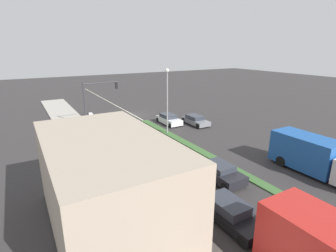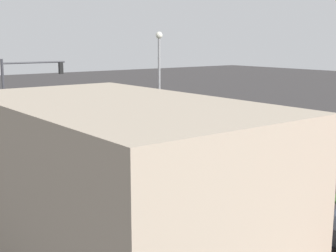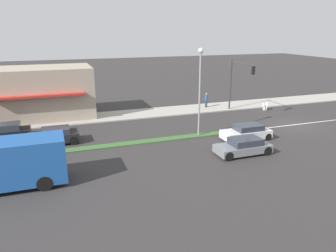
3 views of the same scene
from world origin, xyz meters
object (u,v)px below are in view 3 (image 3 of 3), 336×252
Objects in this scene: warning_aframe_sign at (265,106)px; suv_black at (3,132)px; traffic_signal_main at (238,77)px; street_lamp at (200,81)px; van_white at (246,132)px; sedan_dark at (54,136)px; suv_grey at (243,146)px; delivery_truck at (3,165)px; pedestrian at (206,100)px.

suv_black is at bearing 92.16° from warning_aframe_sign.
traffic_signal_main is 9.62m from street_lamp.
traffic_signal_main is 1.37× the size of van_white.
sedan_dark reaches higher than suv_black.
traffic_signal_main reaches higher than suv_grey.
suv_black is 4.93m from sedan_dark.
suv_grey is at bearing -90.00° from delivery_truck.
warning_aframe_sign is at bearing -61.56° from street_lamp.
sedan_dark is at bearing 112.19° from pedestrian.
warning_aframe_sign is at bearing -41.64° from suv_grey.
suv_grey is (-11.02, 9.79, 0.17)m from warning_aframe_sign.
traffic_signal_main is 1.44× the size of sedan_dark.
street_lamp is 1.80× the size of suv_grey.
traffic_signal_main is 5.11m from warning_aframe_sign.
street_lamp is at bearing 150.35° from pedestrian.
delivery_truck is 18.27m from van_white.
traffic_signal_main is 6.69× the size of warning_aframe_sign.
traffic_signal_main reaches higher than warning_aframe_sign.
street_lamp reaches higher than delivery_truck.
suv_grey is at bearing 143.70° from van_white.
traffic_signal_main reaches higher than sedan_dark.
pedestrian is at bearing -67.81° from sedan_dark.
street_lamp is at bearing -107.51° from suv_black.
delivery_truck is 1.83× the size of van_white.
suv_black reaches higher than suv_grey.
suv_grey is at bearing -165.29° from street_lamp.
suv_black is (5.00, 15.85, -4.17)m from street_lamp.
suv_black is (-4.13, 21.05, -0.40)m from pedestrian.
pedestrian reaches higher than van_white.
pedestrian is 0.41× the size of suv_grey.
sedan_dark is at bearing -124.64° from suv_black.
sedan_dark is (-3.82, 22.90, 0.22)m from warning_aframe_sign.
pedestrian is at bearing -54.57° from delivery_truck.
suv_black is at bearing 72.49° from street_lamp.
street_lamp reaches higher than van_white.
van_white is at bearing 154.35° from traffic_signal_main.
traffic_signal_main is at bearing -28.56° from suv_grey.
street_lamp is (-6.12, 7.37, 0.88)m from traffic_signal_main.
warning_aframe_sign is 0.20× the size of van_white.
traffic_signal_main is 13.09m from suv_grey.
street_lamp reaches higher than sedan_dark.
sedan_dark is at bearing 99.46° from warning_aframe_sign.
street_lamp is 4.38× the size of pedestrian.
sedan_dark is (7.20, -2.87, -0.82)m from delivery_truck.
street_lamp is at bearing -71.17° from delivery_truck.
suv_black is at bearing 59.77° from suv_grey.
sedan_dark reaches higher than van_white.
delivery_truck is (-14.13, 19.86, 0.46)m from pedestrian.
delivery_truck is at bearing 116.79° from traffic_signal_main.
van_white is at bearing -106.18° from sedan_dark.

